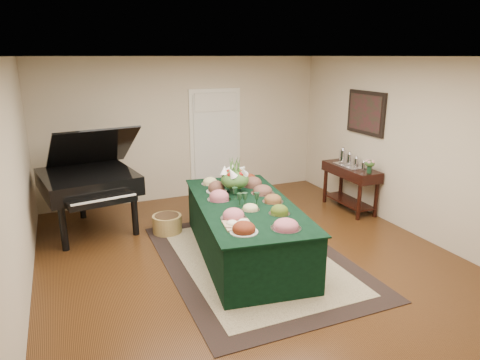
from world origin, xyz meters
name	(u,v)px	position (x,y,z in m)	size (l,w,h in m)	color
ground	(248,258)	(0.00, 0.00, 0.00)	(6.00, 6.00, 0.00)	black
area_rug	(255,259)	(0.06, -0.10, 0.01)	(2.38, 3.34, 0.01)	black
kitchen_doorway	(216,144)	(0.60, 2.97, 1.02)	(1.05, 0.07, 2.10)	silver
buffet_table	(245,229)	(0.00, 0.12, 0.39)	(1.63, 2.83, 0.77)	black
food_platters	(245,198)	(0.04, 0.19, 0.82)	(1.20, 2.35, 0.13)	silver
cutting_board	(237,222)	(-0.40, -0.57, 0.81)	(0.37, 0.37, 0.10)	tan
green_goblets	(244,197)	(-0.03, 0.10, 0.86)	(0.30, 0.41, 0.18)	#14321D
floral_centerpiece	(235,176)	(0.05, 0.60, 1.02)	(0.43, 0.43, 0.43)	#14321D
grand_piano	(89,180)	(-1.90, 1.89, 0.83)	(1.62, 1.81, 1.68)	black
wicker_basket	(167,224)	(-0.82, 1.31, 0.14)	(0.46, 0.46, 0.29)	olive
mahogany_sideboard	(351,176)	(2.50, 1.09, 0.62)	(0.45, 1.20, 0.81)	black
tea_service	(351,160)	(2.50, 1.11, 0.92)	(0.34, 0.74, 0.30)	silver
pink_bouquet	(370,164)	(2.49, 0.61, 0.96)	(0.19, 0.19, 0.24)	#14321D
wall_painting	(366,113)	(2.72, 1.09, 1.75)	(0.05, 0.95, 0.75)	black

